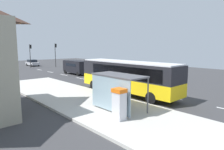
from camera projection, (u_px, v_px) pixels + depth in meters
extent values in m
cube|color=#38383A|center=(79.00, 79.00, 29.03)|extent=(56.00, 92.00, 0.04)
cube|color=beige|center=(93.00, 104.00, 15.95)|extent=(6.20, 30.00, 0.18)
cube|color=silver|center=(172.00, 98.00, 18.17)|extent=(0.16, 2.20, 0.01)
cube|color=silver|center=(131.00, 89.00, 21.84)|extent=(0.16, 2.20, 0.01)
cube|color=silver|center=(102.00, 83.00, 25.52)|extent=(0.16, 2.20, 0.01)
cube|color=silver|center=(80.00, 78.00, 29.20)|extent=(0.16, 2.20, 0.01)
cube|color=silver|center=(64.00, 75.00, 32.87)|extent=(0.16, 2.20, 0.01)
cube|color=silver|center=(50.00, 72.00, 36.55)|extent=(0.16, 2.20, 0.01)
cube|color=silver|center=(39.00, 70.00, 40.23)|extent=(0.16, 2.20, 0.01)
cube|color=yellow|center=(127.00, 83.00, 19.46)|extent=(2.61, 11.02, 1.15)
cube|color=black|center=(127.00, 70.00, 19.28)|extent=(2.61, 11.02, 1.45)
cube|color=silver|center=(127.00, 62.00, 19.17)|extent=(2.48, 10.80, 0.12)
cube|color=black|center=(93.00, 67.00, 23.26)|extent=(2.30, 0.14, 1.22)
cube|color=black|center=(122.00, 72.00, 18.11)|extent=(0.16, 8.58, 1.10)
cylinder|color=black|center=(94.00, 85.00, 21.62)|extent=(0.29, 1.00, 1.00)
cylinder|color=black|center=(109.00, 82.00, 23.14)|extent=(0.29, 1.00, 1.00)
cylinder|color=black|center=(151.00, 98.00, 16.09)|extent=(0.29, 1.00, 1.00)
cylinder|color=black|center=(167.00, 94.00, 17.60)|extent=(0.29, 1.00, 1.00)
cube|color=black|center=(76.00, 66.00, 33.48)|extent=(2.01, 5.20, 1.96)
cube|color=black|center=(76.00, 64.00, 33.43)|extent=(2.04, 3.12, 0.44)
cylinder|color=black|center=(87.00, 73.00, 32.74)|extent=(0.22, 0.68, 0.68)
cylinder|color=black|center=(78.00, 74.00, 31.55)|extent=(0.22, 0.68, 0.68)
cylinder|color=black|center=(74.00, 71.00, 35.69)|extent=(0.22, 0.68, 0.68)
cylinder|color=black|center=(65.00, 72.00, 34.49)|extent=(0.22, 0.68, 0.68)
cube|color=#B7B7BC|center=(33.00, 63.00, 48.16)|extent=(1.84, 4.42, 0.60)
cube|color=black|center=(32.00, 61.00, 48.22)|extent=(1.61, 2.39, 0.60)
cylinder|color=black|center=(38.00, 65.00, 47.66)|extent=(0.21, 0.64, 0.64)
cylinder|color=black|center=(32.00, 65.00, 46.56)|extent=(0.21, 0.64, 0.64)
cylinder|color=black|center=(34.00, 64.00, 49.85)|extent=(0.21, 0.64, 0.64)
cylinder|color=black|center=(27.00, 64.00, 48.75)|extent=(0.21, 0.64, 0.64)
cube|color=silver|center=(119.00, 106.00, 12.10)|extent=(0.60, 0.70, 1.70)
cube|color=orange|center=(119.00, 90.00, 11.96)|extent=(0.66, 0.76, 0.24)
cube|color=black|center=(123.00, 101.00, 12.26)|extent=(0.03, 0.36, 0.44)
cylinder|color=red|center=(112.00, 92.00, 17.50)|extent=(0.52, 0.52, 0.95)
cylinder|color=blue|center=(106.00, 91.00, 18.02)|extent=(0.52, 0.52, 0.95)
cylinder|color=yellow|center=(101.00, 90.00, 18.53)|extent=(0.52, 0.52, 0.95)
cylinder|color=green|center=(97.00, 88.00, 19.05)|extent=(0.52, 0.52, 0.95)
cylinder|color=#2D2D2D|center=(55.00, 55.00, 45.62)|extent=(0.14, 0.14, 5.36)
cube|color=black|center=(56.00, 46.00, 45.46)|extent=(0.24, 0.28, 0.84)
sphere|color=#360606|center=(56.00, 44.00, 45.50)|extent=(0.16, 0.16, 0.16)
sphere|color=#3C2C03|center=(56.00, 46.00, 45.54)|extent=(0.16, 0.16, 0.16)
sphere|color=green|center=(56.00, 47.00, 45.58)|extent=(0.16, 0.16, 0.16)
cylinder|color=#2D2D2D|center=(14.00, 57.00, 40.54)|extent=(0.14, 0.14, 4.97)
cube|color=black|center=(15.00, 47.00, 40.40)|extent=(0.24, 0.28, 0.84)
sphere|color=#360606|center=(15.00, 46.00, 40.44)|extent=(0.16, 0.16, 0.16)
sphere|color=#F2B20C|center=(15.00, 47.00, 40.48)|extent=(0.16, 0.16, 0.16)
sphere|color=black|center=(15.00, 49.00, 40.52)|extent=(0.16, 0.16, 0.16)
cylinder|color=#2D2D2D|center=(30.00, 56.00, 43.43)|extent=(0.14, 0.14, 5.13)
cube|color=black|center=(31.00, 47.00, 43.29)|extent=(0.24, 0.28, 0.84)
sphere|color=#360606|center=(31.00, 45.00, 43.33)|extent=(0.16, 0.16, 0.16)
sphere|color=#3C2C03|center=(31.00, 47.00, 43.37)|extent=(0.16, 0.16, 0.16)
sphere|color=green|center=(31.00, 48.00, 43.41)|extent=(0.16, 0.16, 0.16)
cube|color=#4C4C51|center=(119.00, 75.00, 13.85)|extent=(1.80, 4.00, 0.10)
cube|color=#8CA5B2|center=(110.00, 94.00, 13.46)|extent=(0.06, 3.80, 2.30)
cylinder|color=#4C4C51|center=(148.00, 96.00, 13.19)|extent=(0.10, 0.10, 2.44)
cylinder|color=#4C4C51|center=(110.00, 87.00, 15.99)|extent=(0.10, 0.10, 2.44)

